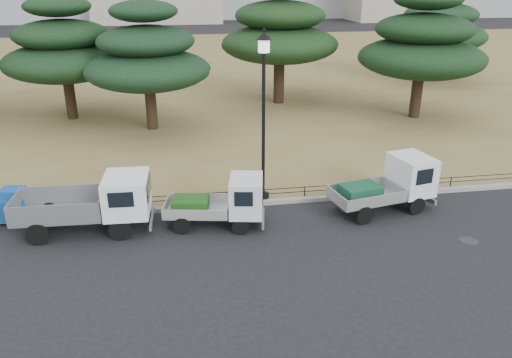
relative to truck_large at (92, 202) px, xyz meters
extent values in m
plane|color=black|center=(5.59, -1.50, -1.05)|extent=(220.00, 220.00, 0.00)
cube|color=olive|center=(5.59, 29.10, -0.98)|extent=(120.00, 56.00, 0.15)
cube|color=gray|center=(5.59, 1.10, -0.97)|extent=(120.00, 0.25, 0.16)
cylinder|color=black|center=(0.92, -0.83, -0.68)|extent=(0.75, 0.17, 0.74)
cylinder|color=black|center=(0.97, 0.77, -0.68)|extent=(0.75, 0.17, 0.74)
cylinder|color=black|center=(-1.64, -0.74, -0.68)|extent=(0.75, 0.17, 0.74)
cylinder|color=black|center=(-1.58, 0.86, -0.68)|extent=(0.75, 0.17, 0.74)
cube|color=#2D2D30|center=(-0.30, 0.01, -0.49)|extent=(4.16, 1.02, 0.13)
cube|color=gray|center=(-1.04, 0.04, -0.06)|extent=(2.92, 1.72, 0.72)
cube|color=white|center=(1.16, -0.04, 0.21)|extent=(1.50, 1.81, 1.27)
cylinder|color=black|center=(4.82, -1.07, -0.76)|extent=(0.60, 0.26, 0.58)
cylinder|color=black|center=(5.05, 0.19, -0.76)|extent=(0.60, 0.26, 0.58)
cylinder|color=black|center=(2.91, -0.72, -0.76)|extent=(0.60, 0.26, 0.58)
cylinder|color=black|center=(3.14, 0.53, -0.76)|extent=(0.60, 0.26, 0.58)
cube|color=#2D2D30|center=(4.01, -0.27, -0.63)|extent=(3.22, 1.27, 0.14)
cube|color=#B7BABF|center=(3.45, -0.17, -0.36)|extent=(2.37, 1.69, 0.39)
cube|color=silver|center=(5.10, -0.47, 0.07)|extent=(1.33, 1.61, 1.25)
cube|color=#1F5016|center=(3.23, -0.13, -0.27)|extent=(1.33, 1.06, 0.43)
cylinder|color=black|center=(11.26, -0.56, -0.73)|extent=(0.67, 0.30, 0.65)
cylinder|color=black|center=(10.96, 0.85, -0.73)|extent=(0.67, 0.30, 0.65)
cylinder|color=black|center=(9.13, -1.00, -0.73)|extent=(0.67, 0.30, 0.65)
cylinder|color=black|center=(8.84, 0.41, -0.73)|extent=(0.67, 0.30, 0.65)
cube|color=#2D2D30|center=(10.08, -0.07, -0.58)|extent=(3.59, 1.50, 0.15)
cube|color=#9E9FA5|center=(9.46, -0.20, -0.28)|extent=(2.67, 1.94, 0.43)
cube|color=white|center=(11.29, 0.18, 0.19)|extent=(1.52, 1.82, 1.38)
cube|color=#14492F|center=(9.22, -0.25, -0.18)|extent=(1.50, 1.21, 0.48)
cylinder|color=black|center=(6.00, 1.40, -0.82)|extent=(0.46, 0.46, 0.17)
cylinder|color=black|center=(6.00, 1.40, 1.88)|extent=(0.13, 0.13, 5.24)
cylinder|color=white|center=(6.00, 1.40, 4.71)|extent=(0.42, 0.42, 0.42)
cone|color=black|center=(6.00, 1.40, 5.05)|extent=(0.55, 0.55, 0.26)
cylinder|color=black|center=(5.59, 1.25, -0.70)|extent=(38.00, 0.03, 0.03)
cylinder|color=black|center=(5.59, 1.25, -0.52)|extent=(38.00, 0.03, 0.03)
cylinder|color=black|center=(5.59, 1.25, -0.70)|extent=(0.04, 0.04, 0.40)
cube|color=#154FA7|center=(-3.11, 1.32, -0.53)|extent=(1.78, 1.44, 0.75)
cube|color=#154FA7|center=(-2.79, 1.16, 0.00)|extent=(0.85, 0.76, 0.32)
cylinder|color=#2D2D30|center=(12.09, -2.70, -1.05)|extent=(0.60, 0.60, 0.01)
cylinder|color=black|center=(-3.13, 14.28, 0.43)|extent=(0.60, 0.60, 2.66)
ellipsoid|color=black|center=(-3.13, 14.28, 2.36)|extent=(6.84, 6.84, 2.19)
ellipsoid|color=black|center=(-3.13, 14.28, 3.86)|extent=(5.22, 5.22, 1.67)
ellipsoid|color=black|center=(-3.13, 14.28, 5.36)|extent=(3.61, 3.61, 1.15)
cylinder|color=black|center=(1.58, 11.37, 0.40)|extent=(0.59, 0.59, 2.62)
ellipsoid|color=black|center=(1.58, 11.37, 2.30)|extent=(6.59, 6.59, 2.11)
ellipsoid|color=black|center=(1.58, 11.37, 3.77)|extent=(5.04, 5.04, 1.61)
ellipsoid|color=black|center=(1.58, 11.37, 5.24)|extent=(3.48, 3.48, 1.11)
cylinder|color=black|center=(9.61, 16.14, 0.63)|extent=(0.69, 0.69, 3.08)
ellipsoid|color=#183316|center=(9.61, 16.14, 2.87)|extent=(7.41, 7.41, 2.37)
ellipsoid|color=#183316|center=(9.61, 16.14, 4.60)|extent=(5.66, 5.66, 1.81)
cylinder|color=black|center=(16.85, 11.37, 0.50)|extent=(0.63, 0.63, 2.82)
ellipsoid|color=black|center=(16.85, 11.37, 2.55)|extent=(7.15, 7.15, 2.29)
ellipsoid|color=black|center=(16.85, 11.37, 4.13)|extent=(5.46, 5.46, 1.75)
cylinder|color=black|center=(23.18, 21.36, 0.50)|extent=(0.63, 0.63, 2.82)
ellipsoid|color=black|center=(23.18, 21.36, 2.55)|extent=(7.19, 7.19, 2.30)
ellipsoid|color=black|center=(23.18, 21.36, 4.13)|extent=(5.49, 5.49, 1.76)
camera|label=1|loc=(3.00, -15.62, 6.98)|focal=35.00mm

